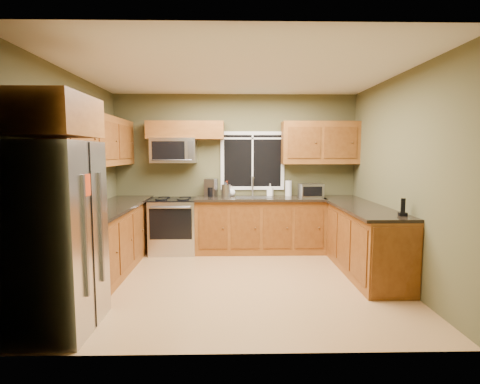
{
  "coord_description": "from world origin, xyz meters",
  "views": [
    {
      "loc": [
        -0.06,
        -4.8,
        1.69
      ],
      "look_at": [
        0.05,
        0.35,
        1.15
      ],
      "focal_mm": 28.0,
      "sensor_mm": 36.0,
      "label": 1
    }
  ],
  "objects_px": {
    "range": "(174,225)",
    "cordless_phone": "(403,211)",
    "kettle": "(226,190)",
    "soap_bottle_b": "(270,190)",
    "toaster_oven": "(311,191)",
    "microwave": "(174,150)",
    "refrigerator": "(54,237)",
    "coffee_maker": "(211,188)",
    "soap_bottle_a": "(227,188)",
    "paper_towel_roll": "(288,188)",
    "soap_bottle_c": "(231,191)"
  },
  "relations": [
    {
      "from": "range",
      "to": "cordless_phone",
      "type": "bearing_deg",
      "value": -31.99
    },
    {
      "from": "kettle",
      "to": "soap_bottle_b",
      "type": "relative_size",
      "value": 1.26
    },
    {
      "from": "range",
      "to": "toaster_oven",
      "type": "height_order",
      "value": "toaster_oven"
    },
    {
      "from": "microwave",
      "to": "kettle",
      "type": "relative_size",
      "value": 2.82
    },
    {
      "from": "refrigerator",
      "to": "coffee_maker",
      "type": "bearing_deg",
      "value": 65.91
    },
    {
      "from": "refrigerator",
      "to": "toaster_oven",
      "type": "xyz_separation_m",
      "value": [
        3.0,
        2.73,
        0.16
      ]
    },
    {
      "from": "refrigerator",
      "to": "soap_bottle_a",
      "type": "height_order",
      "value": "refrigerator"
    },
    {
      "from": "microwave",
      "to": "soap_bottle_a",
      "type": "relative_size",
      "value": 2.88
    },
    {
      "from": "refrigerator",
      "to": "cordless_phone",
      "type": "bearing_deg",
      "value": 13.27
    },
    {
      "from": "paper_towel_roll",
      "to": "soap_bottle_c",
      "type": "bearing_deg",
      "value": 178.85
    },
    {
      "from": "cordless_phone",
      "to": "soap_bottle_c",
      "type": "bearing_deg",
      "value": 134.04
    },
    {
      "from": "refrigerator",
      "to": "soap_bottle_a",
      "type": "distance_m",
      "value": 3.39
    },
    {
      "from": "coffee_maker",
      "to": "soap_bottle_a",
      "type": "bearing_deg",
      "value": 9.92
    },
    {
      "from": "soap_bottle_b",
      "to": "soap_bottle_c",
      "type": "bearing_deg",
      "value": 180.0
    },
    {
      "from": "toaster_oven",
      "to": "soap_bottle_b",
      "type": "height_order",
      "value": "toaster_oven"
    },
    {
      "from": "range",
      "to": "coffee_maker",
      "type": "xyz_separation_m",
      "value": [
        0.62,
        0.17,
        0.61
      ]
    },
    {
      "from": "refrigerator",
      "to": "kettle",
      "type": "xyz_separation_m",
      "value": [
        1.57,
        2.79,
        0.16
      ]
    },
    {
      "from": "toaster_oven",
      "to": "soap_bottle_b",
      "type": "relative_size",
      "value": 1.87
    },
    {
      "from": "soap_bottle_b",
      "to": "kettle",
      "type": "bearing_deg",
      "value": -164.57
    },
    {
      "from": "refrigerator",
      "to": "soap_bottle_b",
      "type": "xyz_separation_m",
      "value": [
        2.35,
        3.0,
        0.15
      ]
    },
    {
      "from": "paper_towel_roll",
      "to": "kettle",
      "type": "bearing_deg",
      "value": -169.96
    },
    {
      "from": "coffee_maker",
      "to": "toaster_oven",
      "type": "bearing_deg",
      "value": -7.17
    },
    {
      "from": "kettle",
      "to": "soap_bottle_b",
      "type": "bearing_deg",
      "value": 15.43
    },
    {
      "from": "coffee_maker",
      "to": "cordless_phone",
      "type": "height_order",
      "value": "coffee_maker"
    },
    {
      "from": "soap_bottle_a",
      "to": "cordless_phone",
      "type": "distance_m",
      "value": 3.0
    },
    {
      "from": "refrigerator",
      "to": "soap_bottle_c",
      "type": "height_order",
      "value": "refrigerator"
    },
    {
      "from": "coffee_maker",
      "to": "soap_bottle_a",
      "type": "relative_size",
      "value": 1.15
    },
    {
      "from": "range",
      "to": "coffee_maker",
      "type": "distance_m",
      "value": 0.89
    },
    {
      "from": "coffee_maker",
      "to": "kettle",
      "type": "relative_size",
      "value": 1.12
    },
    {
      "from": "range",
      "to": "soap_bottle_a",
      "type": "xyz_separation_m",
      "value": [
        0.9,
        0.22,
        0.6
      ]
    },
    {
      "from": "range",
      "to": "refrigerator",
      "type": "bearing_deg",
      "value": -103.97
    },
    {
      "from": "soap_bottle_a",
      "to": "cordless_phone",
      "type": "xyz_separation_m",
      "value": [
        2.13,
        -2.11,
        -0.07
      ]
    },
    {
      "from": "range",
      "to": "microwave",
      "type": "distance_m",
      "value": 1.27
    },
    {
      "from": "soap_bottle_a",
      "to": "cordless_phone",
      "type": "height_order",
      "value": "soap_bottle_a"
    },
    {
      "from": "toaster_oven",
      "to": "paper_towel_roll",
      "type": "distance_m",
      "value": 0.42
    },
    {
      "from": "toaster_oven",
      "to": "soap_bottle_c",
      "type": "height_order",
      "value": "toaster_oven"
    },
    {
      "from": "cordless_phone",
      "to": "soap_bottle_a",
      "type": "bearing_deg",
      "value": 135.27
    },
    {
      "from": "refrigerator",
      "to": "toaster_oven",
      "type": "bearing_deg",
      "value": 42.23
    },
    {
      "from": "soap_bottle_a",
      "to": "kettle",
      "type": "bearing_deg",
      "value": -94.03
    },
    {
      "from": "coffee_maker",
      "to": "kettle",
      "type": "height_order",
      "value": "coffee_maker"
    },
    {
      "from": "range",
      "to": "paper_towel_roll",
      "type": "height_order",
      "value": "paper_towel_roll"
    },
    {
      "from": "microwave",
      "to": "toaster_oven",
      "type": "height_order",
      "value": "microwave"
    },
    {
      "from": "range",
      "to": "paper_towel_roll",
      "type": "xyz_separation_m",
      "value": [
        1.97,
        0.21,
        0.6
      ]
    },
    {
      "from": "microwave",
      "to": "toaster_oven",
      "type": "relative_size",
      "value": 1.9
    },
    {
      "from": "range",
      "to": "coffee_maker",
      "type": "relative_size",
      "value": 3.09
    },
    {
      "from": "range",
      "to": "cordless_phone",
      "type": "relative_size",
      "value": 4.43
    },
    {
      "from": "paper_towel_roll",
      "to": "cordless_phone",
      "type": "relative_size",
      "value": 1.39
    },
    {
      "from": "refrigerator",
      "to": "soap_bottle_c",
      "type": "relative_size",
      "value": 10.22
    },
    {
      "from": "soap_bottle_c",
      "to": "paper_towel_roll",
      "type": "bearing_deg",
      "value": -1.15
    },
    {
      "from": "soap_bottle_c",
      "to": "soap_bottle_a",
      "type": "bearing_deg",
      "value": -170.27
    }
  ]
}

